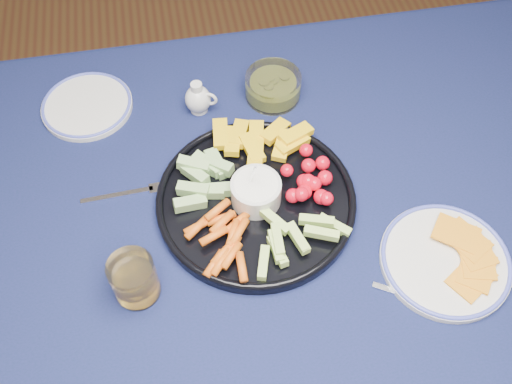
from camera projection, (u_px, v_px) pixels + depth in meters
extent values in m
plane|color=brown|center=(285.00, 343.00, 1.72)|extent=(4.00, 4.00, 0.00)
cylinder|color=#492918|center=(6.00, 201.00, 1.59)|extent=(0.07, 0.07, 0.70)
cylinder|color=#492918|center=(492.00, 130.00, 1.73)|extent=(0.07, 0.07, 0.70)
cube|color=#492918|center=(300.00, 219.00, 1.12)|extent=(1.60, 1.00, 0.04)
cube|color=#0D1837|center=(301.00, 213.00, 1.10)|extent=(1.66, 1.06, 0.01)
cube|color=#0D1837|center=(252.00, 76.00, 1.52)|extent=(1.66, 0.01, 0.30)
cylinder|color=black|center=(256.00, 202.00, 1.10)|extent=(0.38, 0.38, 0.02)
torus|color=black|center=(256.00, 198.00, 1.09)|extent=(0.39, 0.39, 0.01)
cylinder|color=silver|center=(256.00, 192.00, 1.07)|extent=(0.10, 0.10, 0.05)
cylinder|color=white|center=(256.00, 185.00, 1.06)|extent=(0.08, 0.08, 0.01)
cylinder|color=silver|center=(199.00, 108.00, 1.24)|extent=(0.04, 0.04, 0.01)
ellipsoid|color=silver|center=(198.00, 99.00, 1.22)|extent=(0.06, 0.06, 0.06)
cylinder|color=silver|center=(197.00, 88.00, 1.19)|extent=(0.02, 0.02, 0.02)
torus|color=silver|center=(209.00, 99.00, 1.21)|extent=(0.03, 0.02, 0.03)
torus|color=#4650C5|center=(197.00, 92.00, 1.20)|extent=(0.03, 0.03, 0.00)
cylinder|color=white|center=(273.00, 86.00, 1.25)|extent=(0.12, 0.12, 0.06)
cylinder|color=olive|center=(273.00, 90.00, 1.26)|extent=(0.10, 0.10, 0.03)
cylinder|color=silver|center=(445.00, 261.00, 1.03)|extent=(0.24, 0.24, 0.01)
torus|color=#4650C5|center=(446.00, 259.00, 1.03)|extent=(0.23, 0.23, 0.01)
cylinder|color=white|center=(134.00, 279.00, 0.97)|extent=(0.08, 0.08, 0.09)
cylinder|color=gold|center=(136.00, 284.00, 0.99)|extent=(0.07, 0.07, 0.05)
cube|color=white|center=(117.00, 195.00, 1.12)|extent=(0.14, 0.02, 0.00)
cube|color=white|center=(158.00, 188.00, 1.13)|extent=(0.04, 0.02, 0.00)
cube|color=white|center=(412.00, 297.00, 1.00)|extent=(0.13, 0.08, 0.00)
cube|color=white|center=(459.00, 312.00, 0.98)|extent=(0.04, 0.04, 0.00)
cylinder|color=silver|center=(87.00, 106.00, 1.24)|extent=(0.20, 0.20, 0.01)
torus|color=#4650C5|center=(86.00, 104.00, 1.24)|extent=(0.19, 0.19, 0.01)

